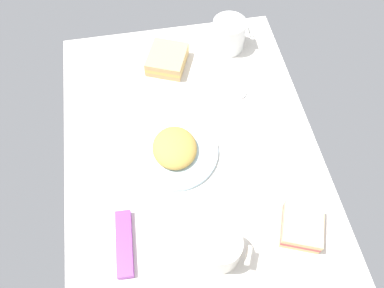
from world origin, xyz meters
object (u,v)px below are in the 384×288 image
sandwich_side (167,59)px  coffee_mug_milky (221,249)px  coffee_mug_black (229,34)px  snack_bar (124,244)px  spoon (242,87)px  sandwich_main (302,227)px  plate_of_food (175,150)px

sandwich_side → coffee_mug_milky: bearing=-176.7°
coffee_mug_black → snack_bar: 65.99cm
coffee_mug_milky → spoon: bearing=-19.8°
coffee_mug_black → sandwich_main: coffee_mug_black is taller
coffee_mug_black → spoon: size_ratio=1.00×
sandwich_main → snack_bar: bearing=84.8°
coffee_mug_milky → sandwich_side: (56.85, 3.30, -2.31)cm
plate_of_food → coffee_mug_milky: bearing=-168.1°
plate_of_food → spoon: size_ratio=1.81×
snack_bar → sandwich_main: bearing=-92.4°
plate_of_food → sandwich_side: 30.11cm
spoon → coffee_mug_black: bearing=1.4°
coffee_mug_milky → snack_bar: (5.75, 20.17, -3.51)cm
coffee_mug_black → sandwich_side: bearing=102.4°
coffee_mug_milky → sandwich_main: size_ratio=0.91×
plate_of_food → sandwich_side: size_ratio=1.50×
plate_of_food → sandwich_main: bearing=-135.1°
plate_of_food → snack_bar: (-21.09, 14.50, -0.62)cm
coffee_mug_black → sandwich_side: coffee_mug_black is taller
sandwich_main → spoon: 42.60cm
spoon → snack_bar: 53.21cm
coffee_mug_milky → spoon: 47.68cm
sandwich_side → coffee_mug_black: bearing=-77.6°
coffee_mug_black → spoon: coffee_mug_black is taller
coffee_mug_milky → spoon: size_ratio=0.91×
plate_of_food → coffee_mug_black: coffee_mug_black is taller
sandwich_main → plate_of_food: bearing=44.9°
coffee_mug_milky → sandwich_side: coffee_mug_milky is taller
coffee_mug_milky → spoon: coffee_mug_milky is taller
sandwich_side → snack_bar: sandwich_side is taller
coffee_mug_milky → sandwich_side: bearing=3.3°
plate_of_food → snack_bar: plate_of_food is taller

